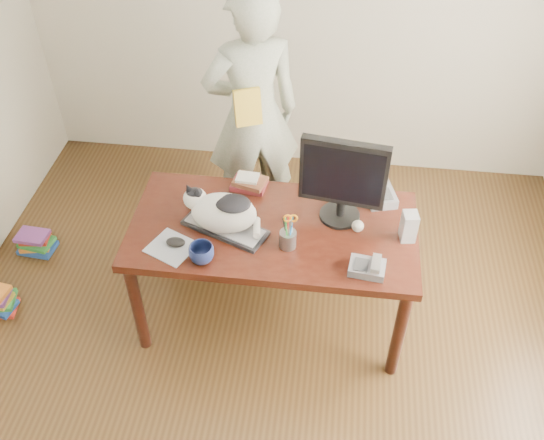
{
  "coord_description": "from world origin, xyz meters",
  "views": [
    {
      "loc": [
        0.3,
        -1.82,
        3.07
      ],
      "look_at": [
        0.0,
        0.55,
        0.85
      ],
      "focal_mm": 40.0,
      "sensor_mm": 36.0,
      "label": 1
    }
  ],
  "objects": [
    {
      "name": "room",
      "position": [
        0.0,
        0.0,
        1.35
      ],
      "size": [
        4.5,
        4.5,
        4.5
      ],
      "color": "black",
      "rests_on": "ground"
    },
    {
      "name": "desk",
      "position": [
        0.0,
        0.68,
        0.6
      ],
      "size": [
        1.6,
        0.8,
        0.75
      ],
      "color": "black",
      "rests_on": "ground"
    },
    {
      "name": "keyboard",
      "position": [
        -0.26,
        0.55,
        0.76
      ],
      "size": [
        0.51,
        0.34,
        0.03
      ],
      "rotation": [
        0.0,
        0.0,
        -0.38
      ],
      "color": "black",
      "rests_on": "desk"
    },
    {
      "name": "cat",
      "position": [
        -0.28,
        0.55,
        0.88
      ],
      "size": [
        0.46,
        0.34,
        0.26
      ],
      "rotation": [
        0.0,
        0.0,
        -0.38
      ],
      "color": "white",
      "rests_on": "keyboard"
    },
    {
      "name": "monitor",
      "position": [
        0.36,
        0.72,
        1.05
      ],
      "size": [
        0.47,
        0.26,
        0.53
      ],
      "rotation": [
        0.0,
        0.0,
        -0.14
      ],
      "color": "black",
      "rests_on": "desk"
    },
    {
      "name": "pen_cup",
      "position": [
        0.1,
        0.46,
        0.81
      ],
      "size": [
        0.1,
        0.1,
        0.23
      ],
      "rotation": [
        0.0,
        0.0,
        0.14
      ],
      "color": "gray",
      "rests_on": "desk"
    },
    {
      "name": "mousepad",
      "position": [
        -0.52,
        0.37,
        0.75
      ],
      "size": [
        0.3,
        0.29,
        0.01
      ],
      "rotation": [
        0.0,
        0.0,
        -0.43
      ],
      "color": "#ACB1B8",
      "rests_on": "desk"
    },
    {
      "name": "mouse",
      "position": [
        -0.5,
        0.39,
        0.77
      ],
      "size": [
        0.12,
        0.11,
        0.04
      ],
      "rotation": [
        0.0,
        0.0,
        -0.43
      ],
      "color": "black",
      "rests_on": "mousepad"
    },
    {
      "name": "coffee_mug",
      "position": [
        -0.34,
        0.3,
        0.8
      ],
      "size": [
        0.19,
        0.19,
        0.11
      ],
      "primitive_type": "imported",
      "rotation": [
        0.0,
        0.0,
        0.82
      ],
      "color": "#0D1536",
      "rests_on": "desk"
    },
    {
      "name": "phone",
      "position": [
        0.52,
        0.33,
        0.78
      ],
      "size": [
        0.2,
        0.16,
        0.08
      ],
      "rotation": [
        0.0,
        0.0,
        -0.12
      ],
      "color": "slate",
      "rests_on": "desk"
    },
    {
      "name": "speaker",
      "position": [
        0.73,
        0.6,
        0.84
      ],
      "size": [
        0.09,
        0.1,
        0.18
      ],
      "rotation": [
        0.0,
        0.0,
        0.15
      ],
      "color": "#B0B0B3",
      "rests_on": "desk"
    },
    {
      "name": "baseball",
      "position": [
        0.47,
        0.63,
        0.78
      ],
      "size": [
        0.07,
        0.07,
        0.07
      ],
      "rotation": [
        0.0,
        0.0,
        0.42
      ],
      "color": "#EEE6CE",
      "rests_on": "desk"
    },
    {
      "name": "book_stack",
      "position": [
        -0.18,
        0.93,
        0.78
      ],
      "size": [
        0.22,
        0.18,
        0.08
      ],
      "rotation": [
        0.0,
        0.0,
        -0.19
      ],
      "color": "#53161A",
      "rests_on": "desk"
    },
    {
      "name": "calculator",
      "position": [
        0.59,
        0.92,
        0.78
      ],
      "size": [
        0.21,
        0.25,
        0.06
      ],
      "rotation": [
        0.0,
        0.0,
        0.27
      ],
      "color": "slate",
      "rests_on": "desk"
    },
    {
      "name": "person",
      "position": [
        -0.25,
        1.5,
        0.88
      ],
      "size": [
        0.75,
        0.63,
        1.76
      ],
      "primitive_type": "imported",
      "rotation": [
        0.0,
        0.0,
        3.53
      ],
      "color": "silver",
      "rests_on": "ground"
    },
    {
      "name": "held_book",
      "position": [
        -0.25,
        1.33,
        1.05
      ],
      "size": [
        0.19,
        0.16,
        0.23
      ],
      "rotation": [
        0.0,
        0.0,
        0.39
      ],
      "color": "gold",
      "rests_on": "person"
    },
    {
      "name": "book_pile_b",
      "position": [
        -1.72,
        0.95,
        0.07
      ],
      "size": [
        0.26,
        0.2,
        0.15
      ],
      "color": "#194299",
      "rests_on": "ground"
    }
  ]
}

